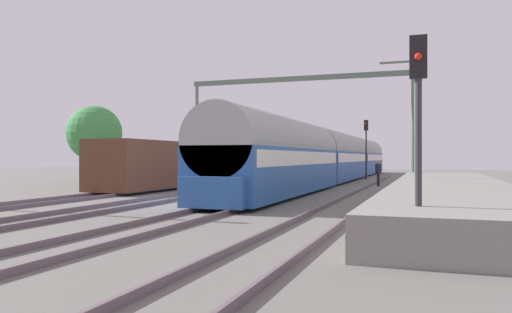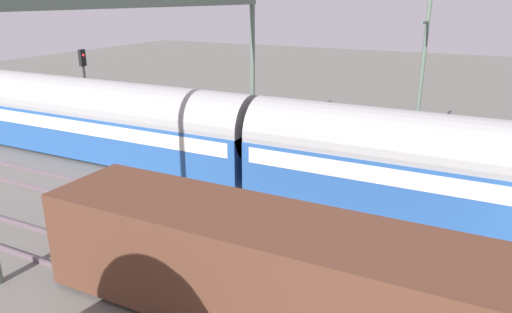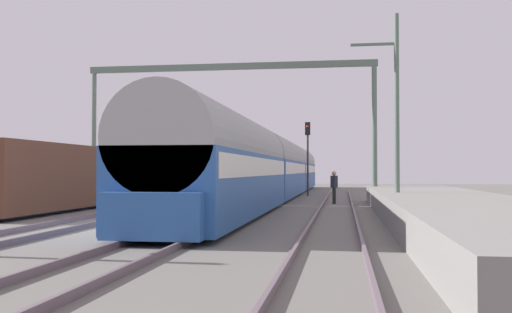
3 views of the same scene
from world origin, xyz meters
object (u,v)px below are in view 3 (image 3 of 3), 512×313
Objects in this scene: freight_car at (59,177)px; person_crossing at (334,184)px; railway_signal_far at (308,149)px; passenger_train at (275,167)px; catenary_gantry at (229,98)px.

person_crossing is (12.05, 6.65, -0.44)m from freight_car.
freight_car is 2.52× the size of railway_signal_far.
passenger_train is 4.18m from railway_signal_far.
passenger_train is 2.96× the size of catenary_gantry.
freight_car is (-8.15, -13.08, -0.50)m from passenger_train.
freight_car is at bearing -126.92° from catenary_gantry.
catenary_gantry is (6.12, 8.14, 4.44)m from freight_car.
freight_car is 13.77m from person_crossing.
person_crossing is 7.83m from catenary_gantry.
railway_signal_far is (-1.98, 9.89, 2.26)m from person_crossing.
catenary_gantry is at bearing -115.20° from railway_signal_far.
railway_signal_far reaches higher than passenger_train.
railway_signal_far is at bearing 61.07° from passenger_train.
railway_signal_far is (1.92, 3.47, 1.32)m from passenger_train.
railway_signal_far is at bearing 58.67° from freight_car.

